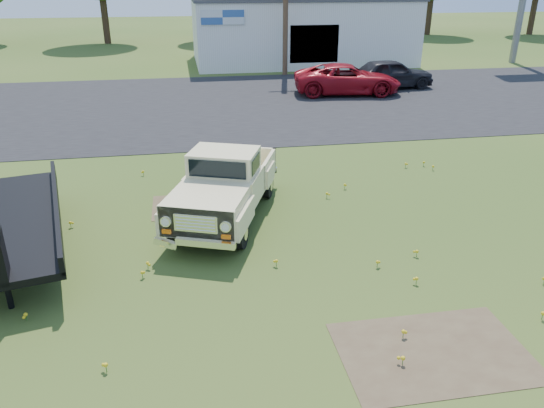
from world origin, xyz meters
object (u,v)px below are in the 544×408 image
(flatbed_trailer, at_px, (8,216))
(red_pickup, at_px, (347,79))
(dark_sedan, at_px, (391,74))
(vintage_pickup_truck, at_px, (225,185))

(flatbed_trailer, relative_size, red_pickup, 1.17)
(red_pickup, height_order, dark_sedan, dark_sedan)
(flatbed_trailer, bearing_deg, vintage_pickup_truck, -0.86)
(red_pickup, distance_m, dark_sedan, 2.85)
(flatbed_trailer, height_order, dark_sedan, flatbed_trailer)
(flatbed_trailer, xyz_separation_m, dark_sedan, (14.60, 15.45, -0.09))
(vintage_pickup_truck, bearing_deg, red_pickup, 82.46)
(vintage_pickup_truck, distance_m, dark_sedan, 17.57)
(vintage_pickup_truck, relative_size, flatbed_trailer, 0.79)
(vintage_pickup_truck, relative_size, red_pickup, 0.92)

